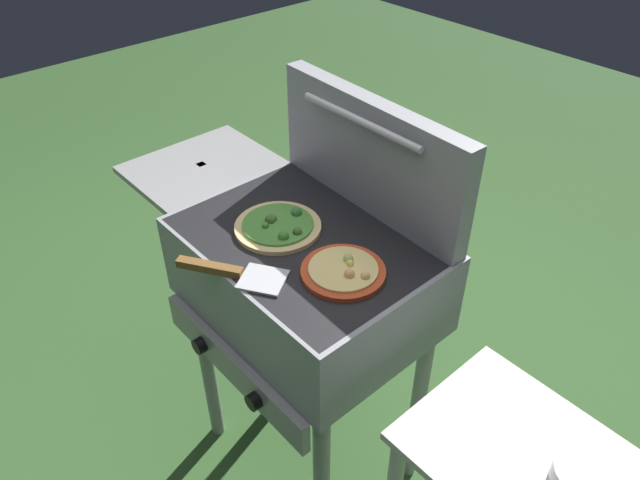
# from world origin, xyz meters

# --- Properties ---
(ground_plane) EXTENTS (8.00, 8.00, 0.00)m
(ground_plane) POSITION_xyz_m (0.00, 0.00, 0.00)
(ground_plane) COLOR #38602D
(grill) EXTENTS (0.96, 0.53, 0.90)m
(grill) POSITION_xyz_m (-0.01, -0.00, 0.76)
(grill) COLOR gray
(grill) RESTS_ON ground_plane
(grill_lid_open) EXTENTS (0.63, 0.09, 0.30)m
(grill_lid_open) POSITION_xyz_m (0.00, 0.21, 1.05)
(grill_lid_open) COLOR gray
(grill_lid_open) RESTS_ON grill
(pizza_veggie) EXTENTS (0.22, 0.22, 0.04)m
(pizza_veggie) POSITION_xyz_m (-0.07, -0.03, 0.91)
(pizza_veggie) COLOR #E0C17F
(pizza_veggie) RESTS_ON grill
(pizza_cheese) EXTENTS (0.20, 0.20, 0.03)m
(pizza_cheese) POSITION_xyz_m (0.16, -0.03, 0.91)
(pizza_cheese) COLOR #C64723
(pizza_cheese) RESTS_ON grill
(spatula) EXTENTS (0.25, 0.19, 0.02)m
(spatula) POSITION_xyz_m (-0.01, -0.22, 0.91)
(spatula) COLOR #B7BABF
(spatula) RESTS_ON grill
(topping_bowl_near) EXTENTS (0.11, 0.11, 0.04)m
(topping_bowl_near) POSITION_xyz_m (0.77, 0.02, 0.76)
(topping_bowl_near) COLOR silver
(topping_bowl_near) RESTS_ON prep_table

